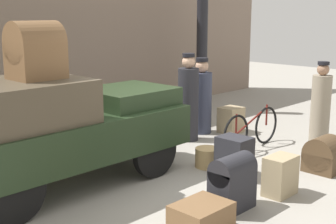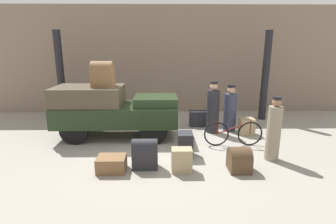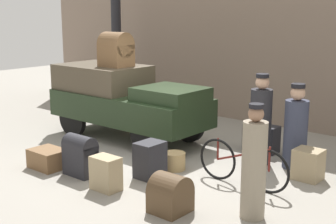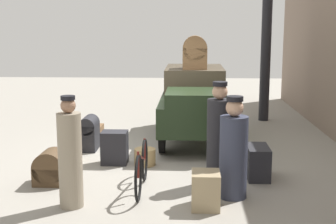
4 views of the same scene
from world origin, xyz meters
name	(u,v)px [view 1 (image 1 of 4)]	position (x,y,z in m)	size (l,w,h in m)	color
ground_plane	(168,174)	(0.00, 0.00, 0.00)	(30.00, 30.00, 0.00)	gray
station_building_facade	(29,25)	(0.00, 4.08, 2.25)	(16.00, 0.15, 4.50)	gray
canopy_pillar_right	(202,44)	(4.02, 2.73, 1.72)	(0.28, 0.28, 3.43)	black
truck	(54,127)	(-1.57, 0.74, 0.93)	(3.81, 1.53, 1.64)	black
bicycle	(252,129)	(2.10, -0.13, 0.37)	(1.72, 0.04, 0.78)	black
wicker_basket	(207,157)	(0.71, -0.22, 0.16)	(0.41, 0.41, 0.32)	tan
porter_with_bicycle	(188,101)	(1.73, 1.13, 0.79)	(0.41, 0.41, 1.74)	#232328
porter_standing_middle	(320,110)	(2.86, -1.10, 0.76)	(0.35, 0.35, 1.66)	gray
conductor_in_dark_uniform	(201,100)	(2.36, 1.32, 0.72)	(0.43, 0.43, 1.59)	#33384C
suitcase_tan_flat	(324,156)	(1.84, -1.70, 0.25)	(0.50, 0.53, 0.58)	#4C3823
suitcase_black_upright	(280,176)	(0.49, -1.72, 0.28)	(0.48, 0.32, 0.56)	#9E8966
trunk_umber_medium	(201,218)	(-1.16, -1.67, 0.18)	(0.66, 0.52, 0.35)	brown
suitcase_small_leather	(231,120)	(2.82, 0.88, 0.27)	(0.46, 0.41, 0.54)	#9E8966
trunk_wicker_pale	(234,157)	(0.64, -0.81, 0.32)	(0.39, 0.50, 0.64)	#232328
trunk_barrel_dark	(232,181)	(-0.38, -1.53, 0.39)	(0.60, 0.36, 0.74)	#232328
trunk_large_brown	(151,123)	(1.37, 1.83, 0.28)	(0.70, 0.38, 0.56)	#232328
trunk_on_truck_roof	(35,51)	(-1.80, 0.74, 2.02)	(0.65, 0.57, 0.78)	brown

